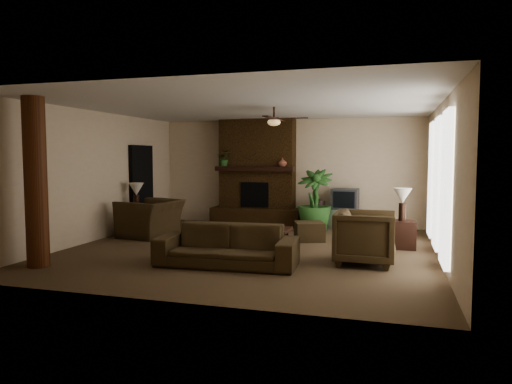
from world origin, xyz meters
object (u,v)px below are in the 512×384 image
(armchair_left, at_px, (150,212))
(lamp_left, at_px, (136,191))
(ottoman, at_px, (309,231))
(floor_vase, at_px, (318,211))
(coffee_table, at_px, (259,231))
(sofa, at_px, (227,239))
(side_table_right, at_px, (403,234))
(lamp_right, at_px, (403,198))
(armchair_right, at_px, (365,235))
(side_table_left, at_px, (138,221))
(log_column, at_px, (36,183))
(floor_plant, at_px, (314,214))
(tv_stand, at_px, (343,219))

(armchair_left, distance_m, lamp_left, 0.76)
(ottoman, bearing_deg, floor_vase, 92.45)
(coffee_table, distance_m, floor_vase, 3.08)
(floor_vase, bearing_deg, sofa, -100.82)
(side_table_right, xyz_separation_m, lamp_right, (-0.02, 0.01, 0.73))
(armchair_right, relative_size, floor_vase, 1.30)
(floor_vase, xyz_separation_m, side_table_left, (-4.04, -1.90, -0.16))
(sofa, distance_m, armchair_right, 2.34)
(side_table_right, bearing_deg, ottoman, 170.88)
(sofa, bearing_deg, coffee_table, 81.26)
(log_column, relative_size, coffee_table, 2.33)
(sofa, height_order, armchair_left, armchair_left)
(coffee_table, bearing_deg, sofa, -95.53)
(armchair_right, distance_m, lamp_right, 1.82)
(lamp_left, xyz_separation_m, side_table_right, (6.04, -0.12, -0.73))
(log_column, distance_m, side_table_left, 3.69)
(log_column, distance_m, floor_vase, 6.70)
(log_column, bearing_deg, armchair_right, 18.18)
(sofa, distance_m, lamp_right, 3.75)
(floor_plant, bearing_deg, log_column, -127.87)
(armchair_right, bearing_deg, lamp_right, -21.07)
(armchair_right, distance_m, side_table_right, 1.76)
(side_table_left, bearing_deg, log_column, -86.73)
(tv_stand, bearing_deg, side_table_right, -53.08)
(floor_vase, relative_size, side_table_left, 1.40)
(armchair_left, relative_size, side_table_right, 2.31)
(tv_stand, bearing_deg, side_table_left, -153.58)
(sofa, bearing_deg, side_table_left, 137.99)
(sofa, distance_m, coffee_table, 1.48)
(side_table_left, bearing_deg, floor_plant, 19.23)
(armchair_left, height_order, coffee_table, armchair_left)
(floor_vase, distance_m, side_table_right, 2.89)
(floor_plant, relative_size, lamp_right, 2.33)
(coffee_table, relative_size, ottoman, 2.00)
(sofa, relative_size, coffee_table, 1.95)
(armchair_right, height_order, lamp_right, lamp_right)
(coffee_table, bearing_deg, lamp_right, 19.01)
(coffee_table, relative_size, side_table_right, 2.18)
(log_column, bearing_deg, coffee_table, 37.63)
(side_table_left, bearing_deg, coffee_table, -18.21)
(armchair_right, relative_size, lamp_left, 1.55)
(lamp_left, height_order, side_table_right, lamp_left)
(lamp_left, bearing_deg, sofa, -38.26)
(tv_stand, height_order, floor_vase, floor_vase)
(tv_stand, height_order, lamp_right, lamp_right)
(lamp_left, bearing_deg, coffee_table, -17.45)
(side_table_right, bearing_deg, coffee_table, -161.24)
(sofa, height_order, floor_plant, sofa)
(side_table_left, distance_m, lamp_left, 0.73)
(lamp_right, bearing_deg, ottoman, 171.02)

